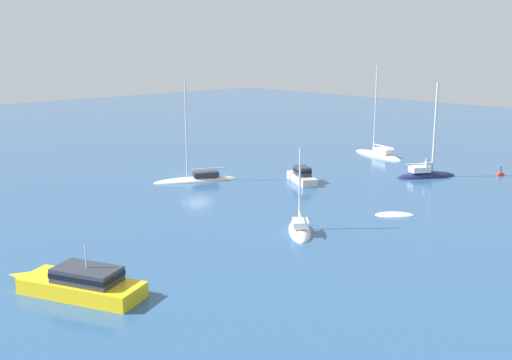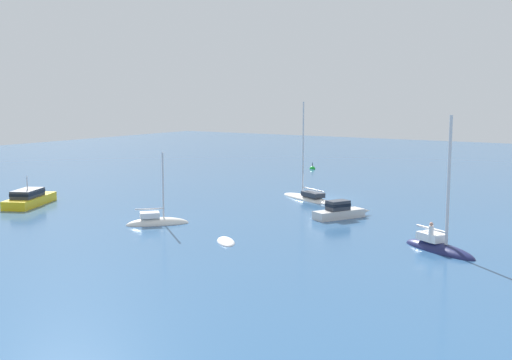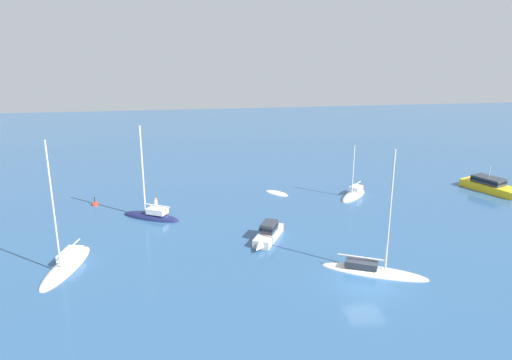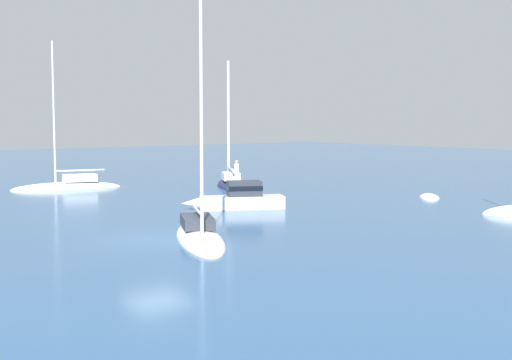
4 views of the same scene
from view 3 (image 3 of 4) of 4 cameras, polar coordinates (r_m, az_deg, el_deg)
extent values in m
plane|color=#2D5684|center=(35.37, 12.59, -11.48)|extent=(160.00, 160.00, 0.00)
cube|color=yellow|center=(58.69, 25.52, -0.80)|extent=(4.61, 6.56, 0.78)
cube|color=#2D333D|center=(58.67, 25.31, -0.02)|extent=(2.93, 3.62, 0.70)
cube|color=black|center=(58.66, 25.31, 0.01)|extent=(2.98, 3.67, 0.24)
cylinder|color=silver|center=(58.43, 25.42, 0.86)|extent=(0.08, 0.08, 1.17)
ellipsoid|color=silver|center=(38.99, -21.12, -9.47)|extent=(3.36, 7.40, 0.91)
cube|color=white|center=(39.40, -20.68, -8.02)|extent=(1.67, 2.38, 0.49)
cylinder|color=silver|center=(36.53, -22.44, -2.78)|extent=(0.14, 0.14, 9.23)
cylinder|color=silver|center=(39.23, -20.73, -7.35)|extent=(0.88, 3.17, 0.11)
ellipsoid|color=white|center=(52.31, 2.39, -1.58)|extent=(2.75, 2.80, 0.49)
cube|color=silver|center=(41.00, 1.46, -6.43)|extent=(3.17, 4.44, 0.67)
cone|color=silver|center=(38.72, 0.26, -7.90)|extent=(1.08, 1.26, 0.67)
cube|color=#2D333D|center=(40.82, 1.51, -5.44)|extent=(1.75, 2.03, 0.78)
cube|color=black|center=(40.81, 1.51, -5.39)|extent=(1.81, 2.08, 0.24)
ellipsoid|color=#191E4C|center=(46.66, -12.05, -4.29)|extent=(5.85, 4.19, 1.03)
cube|color=white|center=(46.03, -11.37, -3.51)|extent=(2.06, 1.81, 0.51)
cylinder|color=silver|center=(45.56, -13.01, 1.16)|extent=(0.19, 0.19, 8.06)
cylinder|color=silver|center=(45.85, -11.38, -2.93)|extent=(2.36, 1.40, 0.15)
cylinder|color=white|center=(46.49, -11.52, -2.95)|extent=(0.32, 0.32, 1.08)
sphere|color=tan|center=(46.27, -11.57, -2.18)|extent=(0.24, 0.24, 0.24)
ellipsoid|color=silver|center=(52.39, 11.20, -1.87)|extent=(4.28, 4.45, 1.08)
cube|color=white|center=(52.65, 11.50, -0.93)|extent=(1.70, 1.72, 0.43)
cylinder|color=silver|center=(51.09, 11.17, 1.19)|extent=(0.13, 0.13, 4.96)
cylinder|color=silver|center=(52.54, 11.54, -0.44)|extent=(1.54, 1.64, 0.11)
ellipsoid|color=silver|center=(36.80, 13.48, -10.37)|extent=(7.49, 4.91, 0.73)
cube|color=#2D333D|center=(36.60, 12.12, -9.41)|extent=(2.55, 2.07, 0.43)
cylinder|color=silver|center=(34.88, 15.24, -3.56)|extent=(0.13, 0.13, 8.73)
cylinder|color=silver|center=(36.40, 12.11, -8.74)|extent=(3.08, 1.63, 0.11)
sphere|color=red|center=(51.45, -18.14, -2.76)|extent=(0.70, 0.70, 0.70)
cylinder|color=black|center=(51.26, -18.20, -2.14)|extent=(0.08, 0.08, 0.48)
camera|label=1|loc=(85.01, 24.16, 12.45)|focal=42.18mm
camera|label=2|loc=(84.89, -18.80, 11.52)|focal=45.27mm
camera|label=4|loc=(40.43, 55.18, -7.77)|focal=49.49mm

